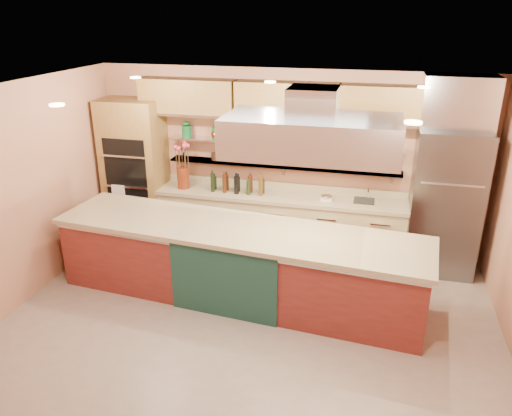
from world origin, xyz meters
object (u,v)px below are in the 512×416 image
(island, at_px, (238,263))
(copper_kettle, at_px, (228,135))
(kitchen_scale, at_px, (326,197))
(green_canister, at_px, (254,135))
(refrigerator, at_px, (445,203))
(flower_vase, at_px, (183,178))

(island, bearing_deg, copper_kettle, 116.00)
(island, distance_m, kitchen_scale, 1.81)
(green_canister, bearing_deg, copper_kettle, 180.00)
(refrigerator, xyz_separation_m, kitchen_scale, (-1.67, 0.01, -0.07))
(refrigerator, bearing_deg, green_canister, 175.38)
(island, bearing_deg, flower_vase, 137.56)
(refrigerator, xyz_separation_m, copper_kettle, (-3.27, 0.23, 0.74))
(kitchen_scale, xyz_separation_m, copper_kettle, (-1.60, 0.22, 0.81))
(flower_vase, relative_size, copper_kettle, 1.82)
(kitchen_scale, bearing_deg, flower_vase, -173.62)
(refrigerator, height_order, green_canister, refrigerator)
(refrigerator, height_order, copper_kettle, refrigerator)
(island, relative_size, kitchen_scale, 28.43)
(flower_vase, bearing_deg, refrigerator, -0.14)
(island, xyz_separation_m, copper_kettle, (-0.63, 1.67, 1.29))
(island, bearing_deg, kitchen_scale, 61.54)
(island, bearing_deg, green_canister, 102.32)
(flower_vase, relative_size, kitchen_scale, 2.03)
(refrigerator, distance_m, copper_kettle, 3.36)
(flower_vase, xyz_separation_m, green_canister, (1.11, 0.22, 0.70))
(kitchen_scale, bearing_deg, copper_kettle, 178.55)
(green_canister, bearing_deg, island, -83.03)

